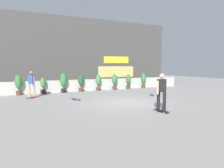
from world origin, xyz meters
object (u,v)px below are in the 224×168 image
skateboard_near_camera (75,99)px  skateboard_aside (152,95)px  potted_plant_0 (18,83)px  potted_plant_1 (43,85)px  potted_plant_3 (81,82)px  potted_plant_7 (143,80)px  skater_foreground (162,91)px  potted_plant_5 (115,81)px  potted_plant_2 (63,81)px  skater_by_wall_left (31,83)px  potted_plant_6 (128,81)px  potted_plant_4 (98,82)px

skateboard_near_camera → skateboard_aside: size_ratio=1.03×
potted_plant_0 → potted_plant_1: size_ratio=1.20×
potted_plant_0 → potted_plant_3: 4.43m
potted_plant_7 → skater_foreground: bearing=-120.1°
potted_plant_1 → skateboard_aside: (6.56, -4.09, -0.55)m
potted_plant_0 → potted_plant_5: 7.37m
potted_plant_2 → potted_plant_5: bearing=0.0°
potted_plant_2 → skater_by_wall_left: (-2.37, -1.73, 0.09)m
skater_by_wall_left → skateboard_aside: (7.45, -2.36, -0.88)m
potted_plant_7 → skateboard_aside: bearing=-117.5°
potted_plant_3 → potted_plant_5: bearing=0.0°
potted_plant_6 → skater_foreground: skater_foreground is taller
potted_plant_0 → potted_plant_3: bearing=0.0°
potted_plant_0 → potted_plant_2: 3.07m
potted_plant_3 → potted_plant_7: 5.86m
potted_plant_4 → skater_foreground: size_ratio=0.77×
potted_plant_0 → potted_plant_5: (7.36, 0.00, -0.08)m
potted_plant_6 → potted_plant_5: bearing=180.0°
potted_plant_0 → skater_foreground: (5.44, -8.36, 0.13)m
potted_plant_6 → skateboard_near_camera: bearing=-147.8°
potted_plant_4 → potted_plant_2: bearing=-180.0°
potted_plant_1 → potted_plant_0: bearing=-180.0°
potted_plant_0 → potted_plant_6: (8.69, 0.00, -0.10)m
potted_plant_6 → potted_plant_7: bearing=0.0°
skater_by_wall_left → skateboard_aside: skater_by_wall_left is taller
potted_plant_0 → potted_plant_3: potted_plant_0 is taller
potted_plant_3 → skateboard_near_camera: potted_plant_3 is taller
potted_plant_0 → skateboard_aside: potted_plant_0 is taller
potted_plant_2 → potted_plant_4: potted_plant_2 is taller
potted_plant_3 → skater_by_wall_left: 4.12m
potted_plant_5 → skateboard_aside: bearing=-79.1°
potted_plant_0 → skateboard_aside: (8.15, -4.09, -0.75)m
skater_by_wall_left → potted_plant_5: bearing=14.5°
potted_plant_3 → skater_foreground: bearing=-83.1°
potted_plant_1 → skateboard_aside: potted_plant_1 is taller
potted_plant_7 → skateboard_aside: potted_plant_7 is taller
potted_plant_2 → potted_plant_7: size_ratio=1.08×
potted_plant_7 → skateboard_aside: size_ratio=1.70×
potted_plant_6 → skateboard_aside: bearing=-97.5°
potted_plant_0 → potted_plant_2: potted_plant_2 is taller
potted_plant_5 → potted_plant_7: potted_plant_7 is taller
potted_plant_0 → skater_foreground: 9.97m
skater_foreground → skateboard_aside: 5.13m
potted_plant_3 → skateboard_near_camera: 3.97m
potted_plant_5 → skateboard_aside: size_ratio=1.65×
potted_plant_0 → potted_plant_3: (4.43, 0.00, -0.07)m
skater_foreground → skateboard_near_camera: 5.43m
potted_plant_2 → skater_foreground: bearing=-74.2°
skateboard_aside → potted_plant_5: bearing=100.9°
potted_plant_0 → potted_plant_7: bearing=0.0°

